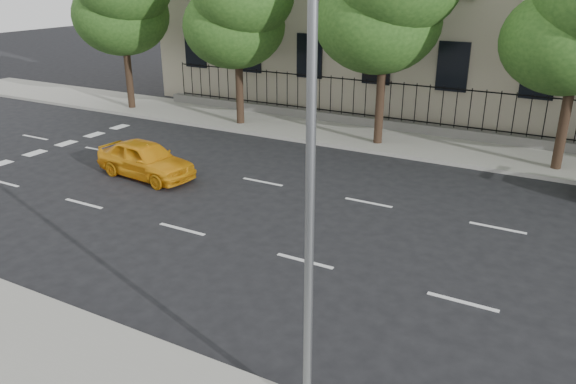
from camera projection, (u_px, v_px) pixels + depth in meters
ground at (253, 309)px, 12.40m from camera, size 120.00×120.00×0.00m
far_sidewalk at (429, 146)px, 23.80m from camera, size 60.00×4.00×0.15m
lane_markings at (340, 228)px, 16.28m from camera, size 49.60×4.62×0.01m
crosswalk at (18, 158)px, 22.44m from camera, size 0.50×12.10×0.01m
iron_fence at (440, 124)px, 24.98m from camera, size 30.00×0.50×2.20m
street_light at (328, 107)px, 7.96m from camera, size 0.25×3.32×8.05m
yellow_taxi at (145, 159)px, 20.18m from camera, size 4.09×1.99×1.34m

